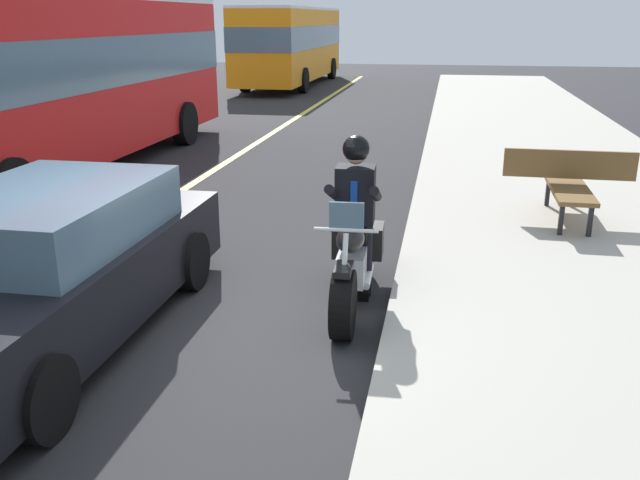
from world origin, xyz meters
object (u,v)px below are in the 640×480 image
Objects in this scene: bus_near at (291,42)px; motorcycle_main at (353,262)px; car_silver at (46,268)px; bench_sidewalk at (569,179)px; rider_main at (355,203)px; bus_far at (57,73)px.

motorcycle_main is at bearing 14.27° from bus_near.
bus_near reaches higher than car_silver.
motorcycle_main reaches higher than bench_sidewalk.
rider_main reaches higher than motorcycle_main.
motorcycle_main is 1.23× the size of bench_sidewalk.
bench_sidewalk is at bearing 22.82° from bus_near.
rider_main is 24.39m from bus_near.
bus_near is 18.36m from bus_far.
bus_far reaches higher than bench_sidewalk.
car_silver is 2.55× the size of bench_sidewalk.
bench_sidewalk is (2.23, 9.01, -1.16)m from bus_far.
motorcycle_main is 0.48× the size of car_silver.
bus_near reaches higher than bench_sidewalk.
bench_sidewalk is at bearing 130.81° from car_silver.
motorcycle_main is 8.52m from bus_far.
car_silver is (6.78, 3.75, -1.18)m from bus_far.
bus_far is 9.36m from bench_sidewalk.
bus_far is 7.84m from car_silver.
bus_far reaches higher than car_silver.
bus_near is 6.12× the size of bench_sidewalk.
car_silver reaches higher than motorcycle_main.
bench_sidewalk is at bearing 140.84° from motorcycle_main.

